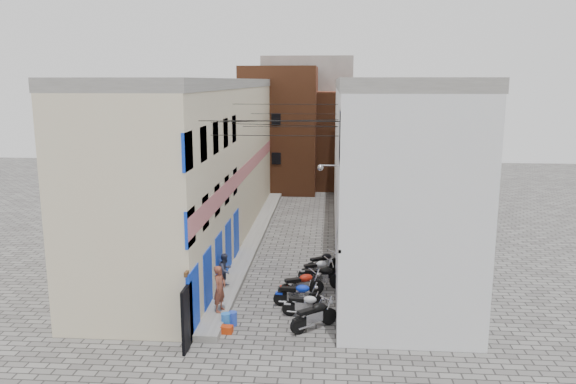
% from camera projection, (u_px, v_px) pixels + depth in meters
% --- Properties ---
extents(ground, '(90.00, 90.00, 0.00)m').
position_uv_depth(ground, '(263.00, 345.00, 19.21)').
color(ground, '#585553').
rests_on(ground, ground).
extents(plinth, '(0.90, 26.00, 0.25)m').
position_uv_depth(plinth, '(255.00, 237.00, 32.05)').
color(plinth, slate).
rests_on(plinth, ground).
extents(building_left, '(5.10, 27.00, 9.00)m').
position_uv_depth(building_left, '(202.00, 161.00, 31.37)').
color(building_left, beige).
rests_on(building_left, ground).
extents(building_right, '(5.94, 26.00, 9.00)m').
position_uv_depth(building_right, '(382.00, 162.00, 30.66)').
color(building_right, silver).
rests_on(building_right, ground).
extents(building_far_brick_left, '(6.00, 6.00, 10.00)m').
position_uv_depth(building_far_brick_left, '(280.00, 129.00, 45.76)').
color(building_far_brick_left, brown).
rests_on(building_far_brick_left, ground).
extents(building_far_brick_right, '(5.00, 6.00, 8.00)m').
position_uv_depth(building_far_brick_right, '(341.00, 139.00, 47.54)').
color(building_far_brick_right, brown).
rests_on(building_far_brick_right, ground).
extents(building_far_concrete, '(8.00, 5.00, 11.00)m').
position_uv_depth(building_far_concrete, '(307.00, 118.00, 51.38)').
color(building_far_concrete, slate).
rests_on(building_far_concrete, ground).
extents(far_shopfront, '(2.00, 0.30, 2.40)m').
position_uv_depth(far_shopfront, '(302.00, 181.00, 43.62)').
color(far_shopfront, black).
rests_on(far_shopfront, ground).
extents(overhead_wires, '(5.80, 13.02, 1.32)m').
position_uv_depth(overhead_wires, '(282.00, 121.00, 25.29)').
color(overhead_wires, black).
rests_on(overhead_wires, ground).
extents(motorcycle_a, '(1.98, 1.77, 1.17)m').
position_uv_depth(motorcycle_a, '(314.00, 314.00, 20.34)').
color(motorcycle_a, black).
rests_on(motorcycle_a, ground).
extents(motorcycle_b, '(1.86, 0.78, 1.04)m').
position_uv_depth(motorcycle_b, '(305.00, 304.00, 21.42)').
color(motorcycle_b, '#B6B7BB').
rests_on(motorcycle_b, ground).
extents(motorcycle_c, '(1.98, 0.71, 1.13)m').
position_uv_depth(motorcycle_c, '(297.00, 293.00, 22.38)').
color(motorcycle_c, '#0C29B8').
rests_on(motorcycle_c, ground).
extents(motorcycle_d, '(2.12, 1.45, 1.18)m').
position_uv_depth(motorcycle_d, '(301.00, 283.00, 23.39)').
color(motorcycle_d, '#9E1A0B').
rests_on(motorcycle_d, ground).
extents(motorcycle_e, '(2.08, 0.77, 1.18)m').
position_uv_depth(motorcycle_e, '(321.00, 275.00, 24.35)').
color(motorcycle_e, black).
rests_on(motorcycle_e, ground).
extents(motorcycle_f, '(1.90, 1.24, 1.05)m').
position_uv_depth(motorcycle_f, '(317.00, 268.00, 25.46)').
color(motorcycle_f, '#BABBC0').
rests_on(motorcycle_f, ground).
extents(motorcycle_g, '(1.89, 1.55, 1.09)m').
position_uv_depth(motorcycle_g, '(323.00, 261.00, 26.38)').
color(motorcycle_g, black).
rests_on(motorcycle_g, ground).
extents(person_a, '(0.60, 0.75, 1.80)m').
position_uv_depth(person_a, '(220.00, 289.00, 21.26)').
color(person_a, brown).
rests_on(person_a, plinth).
extents(person_b, '(0.82, 0.89, 1.47)m').
position_uv_depth(person_b, '(225.00, 270.00, 23.84)').
color(person_b, '#303448').
rests_on(person_b, plinth).
extents(water_jug_near, '(0.41, 0.41, 0.53)m').
position_uv_depth(water_jug_near, '(226.00, 320.00, 20.57)').
color(water_jug_near, blue).
rests_on(water_jug_near, ground).
extents(water_jug_far, '(0.36, 0.36, 0.52)m').
position_uv_depth(water_jug_far, '(233.00, 319.00, 20.71)').
color(water_jug_far, blue).
rests_on(water_jug_far, ground).
extents(red_crate, '(0.44, 0.34, 0.26)m').
position_uv_depth(red_crate, '(227.00, 329.00, 20.11)').
color(red_crate, '#C0350D').
rests_on(red_crate, ground).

